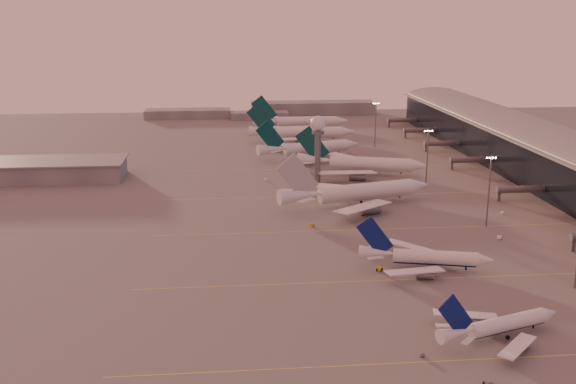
{
  "coord_description": "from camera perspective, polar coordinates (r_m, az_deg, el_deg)",
  "views": [
    {
      "loc": [
        -34.22,
        -159.54,
        70.81
      ],
      "look_at": [
        -12.7,
        67.65,
        10.56
      ],
      "focal_mm": 42.0,
      "sensor_mm": 36.0,
      "label": 1
    }
  ],
  "objects": [
    {
      "name": "gsv_truck_c",
      "position": [
        232.54,
        2.12,
        -2.64
      ],
      "size": [
        5.25,
        5.9,
        2.36
      ],
      "color": "gold",
      "rests_on": "ground"
    },
    {
      "name": "mast_b",
      "position": [
        239.26,
        16.66,
        0.36
      ],
      "size": [
        3.6,
        0.56,
        25.0
      ],
      "color": "#595B60",
      "rests_on": "ground"
    },
    {
      "name": "gsv_tug_far",
      "position": [
        268.27,
        3.6,
        -0.44
      ],
      "size": [
        2.28,
        3.41,
        0.92
      ],
      "color": "gold",
      "rests_on": "ground"
    },
    {
      "name": "greentail_c",
      "position": [
        388.12,
        1.18,
        4.87
      ],
      "size": [
        61.79,
        49.8,
        22.43
      ],
      "color": "silver",
      "rests_on": "ground"
    },
    {
      "name": "hangar",
      "position": [
        318.6,
        -20.91,
        1.76
      ],
      "size": [
        82.0,
        27.0,
        8.5
      ],
      "color": "slate",
      "rests_on": "ground"
    },
    {
      "name": "narrowbody_mid",
      "position": [
        197.29,
        11.51,
        -5.6
      ],
      "size": [
        38.18,
        30.1,
        15.19
      ],
      "color": "silver",
      "rests_on": "ground"
    },
    {
      "name": "greentail_b",
      "position": [
        344.92,
        1.83,
        3.55
      ],
      "size": [
        55.24,
        43.95,
        20.69
      ],
      "color": "silver",
      "rests_on": "ground"
    },
    {
      "name": "narrowbody_near",
      "position": [
        161.55,
        17.48,
        -10.88
      ],
      "size": [
        32.74,
        25.68,
        13.28
      ],
      "color": "silver",
      "rests_on": "ground"
    },
    {
      "name": "gsv_tug_near",
      "position": [
        143.16,
        16.59,
        -15.29
      ],
      "size": [
        2.87,
        3.94,
        1.02
      ],
      "color": "slate",
      "rests_on": "ground"
    },
    {
      "name": "terminal",
      "position": [
        310.69,
        21.95,
        2.52
      ],
      "size": [
        57.0,
        362.0,
        23.04
      ],
      "color": "black",
      "rests_on": "ground"
    },
    {
      "name": "greentail_a",
      "position": [
        308.5,
        6.25,
        2.17
      ],
      "size": [
        58.45,
        46.53,
        21.84
      ],
      "color": "silver",
      "rests_on": "ground"
    },
    {
      "name": "gsv_catering_b",
      "position": [
        258.73,
        17.76,
        -1.4
      ],
      "size": [
        4.74,
        2.85,
        3.63
      ],
      "color": "white",
      "rests_on": "ground"
    },
    {
      "name": "widebody_white",
      "position": [
        258.05,
        5.84,
        -0.32
      ],
      "size": [
        62.19,
        49.19,
        22.37
      ],
      "color": "silver",
      "rests_on": "ground"
    },
    {
      "name": "radar_tower",
      "position": [
        286.65,
        2.55,
        4.76
      ],
      "size": [
        6.4,
        6.4,
        31.1
      ],
      "color": "#595B60",
      "rests_on": "ground"
    },
    {
      "name": "gsv_truck_a",
      "position": [
        150.51,
        11.42,
        -13.15
      ],
      "size": [
        4.97,
        1.92,
        2.0
      ],
      "color": "slate",
      "rests_on": "ground"
    },
    {
      "name": "mast_c",
      "position": [
        288.1,
        11.72,
        3.05
      ],
      "size": [
        3.6,
        0.56,
        25.0
      ],
      "color": "#595B60",
      "rests_on": "ground"
    },
    {
      "name": "gsv_truck_b",
      "position": [
        229.69,
        17.58,
        -3.56
      ],
      "size": [
        6.01,
        2.41,
        2.4
      ],
      "color": "white",
      "rests_on": "ground"
    },
    {
      "name": "mast_d",
      "position": [
        373.21,
        7.42,
        5.87
      ],
      "size": [
        3.6,
        0.56,
        25.0
      ],
      "color": "#595B60",
      "rests_on": "ground"
    },
    {
      "name": "gsv_tug_hangar",
      "position": [
        335.59,
        6.44,
        2.6
      ],
      "size": [
        3.53,
        2.3,
        0.96
      ],
      "color": "white",
      "rests_on": "ground"
    },
    {
      "name": "ground",
      "position": [
        177.87,
        6.21,
        -8.76
      ],
      "size": [
        700.0,
        700.0,
        0.0
      ],
      "primitive_type": "plane",
      "color": "#605D5D",
      "rests_on": "ground"
    },
    {
      "name": "gsv_tug_mid",
      "position": [
        194.84,
        7.75,
        -6.49
      ],
      "size": [
        4.32,
        3.56,
        1.07
      ],
      "color": "gold",
      "rests_on": "ground"
    },
    {
      "name": "distant_horizon",
      "position": [
        490.66,
        -1.06,
        6.95
      ],
      "size": [
        165.0,
        37.5,
        9.0
      ],
      "color": "slate",
      "rests_on": "ground"
    },
    {
      "name": "greentail_d",
      "position": [
        428.34,
        1.09,
        5.8
      ],
      "size": [
        61.16,
        49.4,
        22.22
      ],
      "color": "silver",
      "rests_on": "ground"
    },
    {
      "name": "gsv_truck_d",
      "position": [
        296.65,
        -1.93,
        1.18
      ],
      "size": [
        2.02,
        5.05,
        2.02
      ],
      "color": "white",
      "rests_on": "ground"
    },
    {
      "name": "taxiway_markings",
      "position": [
        235.78,
        10.67,
        -2.95
      ],
      "size": [
        180.0,
        185.25,
        0.02
      ],
      "color": "#D1CA49",
      "rests_on": "ground"
    }
  ]
}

